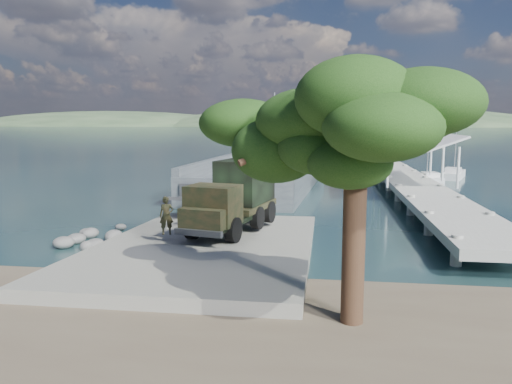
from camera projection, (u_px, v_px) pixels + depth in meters
name	position (u px, v px, depth m)	size (l,w,h in m)	color
ground	(213.00, 246.00, 25.52)	(1400.00, 1400.00, 0.00)	#18303A
boat_ramp	(209.00, 246.00, 24.51)	(10.00, 18.00, 0.50)	gray
shoreline_rocks	(103.00, 239.00, 26.85)	(3.20, 5.60, 0.90)	#5D5D5A
distant_headlands	(365.00, 126.00, 567.86)	(1000.00, 240.00, 48.00)	#2D472C
pier	(413.00, 178.00, 41.93)	(6.40, 44.00, 6.10)	#A2A198
landing_craft	(269.00, 176.00, 49.58)	(10.97, 35.56, 10.42)	#3E4449
military_truck	(235.00, 196.00, 26.82)	(4.12, 8.28, 3.69)	black
soldier	(167.00, 224.00, 24.03)	(0.68, 0.44, 1.85)	black
sailboat_near	(427.00, 179.00, 51.45)	(2.43, 5.75, 6.79)	white
sailboat_far	(454.00, 175.00, 55.26)	(3.76, 6.33, 7.42)	white
overhang_tree	(336.00, 126.00, 14.61)	(8.48, 7.81, 7.70)	#362215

